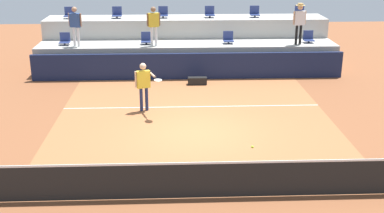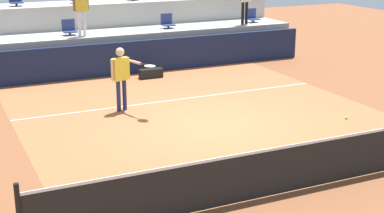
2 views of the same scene
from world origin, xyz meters
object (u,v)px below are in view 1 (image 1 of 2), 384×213
at_px(tennis_player, 144,82).
at_px(spectator_with_hat, 299,19).
at_px(stadium_chair_lower_far_left, 65,40).
at_px(stadium_chair_lower_far_right, 308,38).
at_px(stadium_chair_lower_left, 146,39).
at_px(stadium_chair_upper_mid_left, 163,13).
at_px(stadium_chair_upper_right, 255,12).
at_px(stadium_chair_upper_far_right, 300,12).
at_px(spectator_in_white, 75,23).
at_px(stadium_chair_upper_far_left, 69,14).
at_px(equipment_bag, 197,81).
at_px(stadium_chair_upper_mid_right, 210,13).
at_px(stadium_chair_lower_right, 228,38).
at_px(spectator_leaning_on_rail, 154,22).
at_px(stadium_chair_upper_left, 117,13).
at_px(tennis_ball, 252,147).

distance_m(tennis_player, spectator_with_hat, 8.12).
relative_size(stadium_chair_lower_far_left, stadium_chair_lower_far_right, 1.00).
relative_size(stadium_chair_lower_left, stadium_chair_upper_mid_left, 1.00).
relative_size(stadium_chair_lower_left, stadium_chair_upper_right, 1.00).
distance_m(stadium_chair_lower_far_right, tennis_player, 8.71).
bearing_deg(stadium_chair_upper_far_right, spectator_in_white, -167.75).
height_order(stadium_chair_lower_far_left, stadium_chair_upper_far_left, stadium_chair_upper_far_left).
bearing_deg(equipment_bag, stadium_chair_upper_mid_right, 78.68).
xyz_separation_m(stadium_chair_lower_right, spectator_leaning_on_rail, (-3.23, -0.38, 0.78)).
bearing_deg(spectator_with_hat, stadium_chair_upper_mid_left, 159.49).
xyz_separation_m(stadium_chair_upper_mid_right, stadium_chair_upper_far_right, (4.24, 0.00, 0.00)).
bearing_deg(stadium_chair_upper_right, spectator_leaning_on_rail, -154.85).
distance_m(stadium_chair_upper_left, tennis_ball, 13.24).
bearing_deg(stadium_chair_lower_far_right, spectator_leaning_on_rail, -176.76).
distance_m(stadium_chair_upper_far_right, spectator_leaning_on_rail, 7.12).
bearing_deg(tennis_ball, equipment_bag, 95.64).
distance_m(spectator_with_hat, tennis_ball, 10.95).
distance_m(spectator_with_hat, equipment_bag, 5.23).
relative_size(stadium_chair_lower_left, stadium_chair_lower_right, 1.00).
xyz_separation_m(stadium_chair_upper_left, tennis_player, (1.54, -6.98, -1.28)).
bearing_deg(stadium_chair_upper_left, stadium_chair_upper_right, 0.00).
xyz_separation_m(stadium_chair_lower_far_left, stadium_chair_lower_left, (3.50, 0.00, 0.00)).
height_order(stadium_chair_lower_right, stadium_chair_upper_far_left, stadium_chair_upper_far_left).
distance_m(stadium_chair_lower_right, spectator_leaning_on_rail, 3.35).
relative_size(stadium_chair_lower_far_left, stadium_chair_lower_left, 1.00).
distance_m(stadium_chair_upper_mid_left, spectator_in_white, 4.26).
height_order(stadium_chair_upper_far_right, spectator_in_white, spectator_in_white).
relative_size(stadium_chair_upper_far_right, spectator_leaning_on_rail, 0.31).
relative_size(stadium_chair_upper_left, stadium_chair_upper_mid_left, 1.00).
bearing_deg(stadium_chair_upper_mid_right, stadium_chair_upper_mid_left, 180.00).
xyz_separation_m(stadium_chair_upper_right, spectator_with_hat, (1.56, -2.18, 0.02)).
bearing_deg(stadium_chair_upper_left, spectator_with_hat, -15.32).
xyz_separation_m(stadium_chair_lower_right, stadium_chair_upper_mid_right, (-0.69, 1.80, 0.85)).
height_order(stadium_chair_lower_far_left, stadium_chair_upper_far_right, stadium_chair_upper_far_right).
height_order(stadium_chair_lower_left, stadium_chair_upper_left, stadium_chair_upper_left).
bearing_deg(stadium_chair_lower_left, stadium_chair_lower_far_right, 0.00).
relative_size(stadium_chair_lower_far_right, equipment_bag, 0.68).
distance_m(spectator_leaning_on_rail, equipment_bag, 3.22).
bearing_deg(stadium_chair_upper_right, tennis_player, -124.88).
height_order(stadium_chair_upper_far_left, stadium_chair_upper_right, same).
xyz_separation_m(tennis_player, tennis_ball, (2.83, -5.46, -0.03)).
height_order(stadium_chair_upper_mid_left, tennis_ball, stadium_chair_upper_mid_left).
height_order(stadium_chair_upper_far_left, tennis_player, stadium_chair_upper_far_left).
relative_size(stadium_chair_lower_right, stadium_chair_upper_mid_right, 1.00).
distance_m(stadium_chair_lower_far_left, spectator_leaning_on_rail, 3.95).
distance_m(stadium_chair_upper_far_left, stadium_chair_upper_left, 2.19).
distance_m(stadium_chair_upper_right, spectator_leaning_on_rail, 5.14).
bearing_deg(stadium_chair_lower_far_left, stadium_chair_lower_far_right, 0.00).
relative_size(stadium_chair_upper_far_left, tennis_ball, 7.65).
bearing_deg(spectator_in_white, stadium_chair_upper_right, 15.40).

